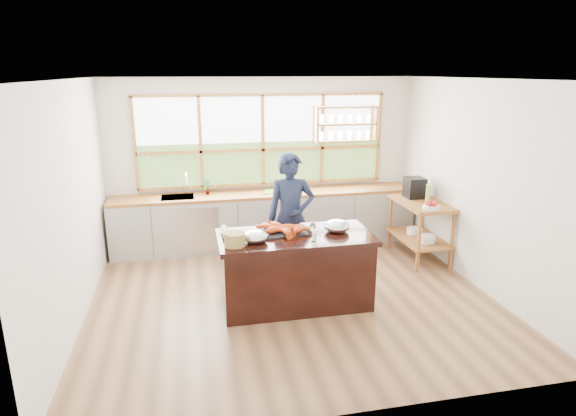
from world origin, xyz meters
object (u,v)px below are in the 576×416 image
object	(u,v)px
espresso_machine	(415,188)
cook	(291,218)
wicker_basket	(235,239)
island	(295,270)

from	to	relation	value
espresso_machine	cook	bearing A→B (deg)	-162.75
wicker_basket	cook	bearing A→B (deg)	49.16
island	cook	xyz separation A→B (m)	(0.11, 0.77, 0.43)
island	cook	bearing A→B (deg)	81.89
island	cook	distance (m)	0.89
cook	wicker_basket	xyz separation A→B (m)	(-0.85, -0.99, 0.10)
cook	espresso_machine	size ratio (longest dim) A/B	5.64
island	espresso_machine	distance (m)	2.65
espresso_machine	wicker_basket	size ratio (longest dim) A/B	1.31
island	wicker_basket	size ratio (longest dim) A/B	7.74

